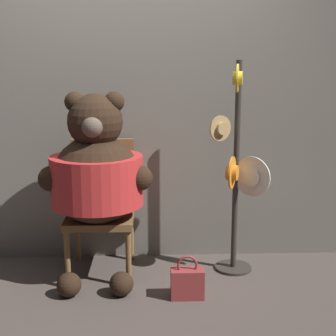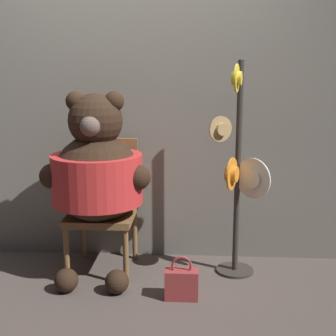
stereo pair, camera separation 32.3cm
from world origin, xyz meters
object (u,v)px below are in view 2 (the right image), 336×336
chair (104,201)px  hat_display_rack (237,177)px  handbag_on_ground (182,283)px  teddy_bear (97,173)px

chair → hat_display_rack: hat_display_rack is taller
handbag_on_ground → hat_display_rack: bearing=45.4°
chair → hat_display_rack: bearing=-6.9°
chair → hat_display_rack: (1.00, -0.12, 0.23)m
teddy_bear → handbag_on_ground: (0.62, -0.33, -0.68)m
hat_display_rack → handbag_on_ground: 0.85m
teddy_bear → hat_display_rack: (1.01, 0.06, -0.03)m
hat_display_rack → handbag_on_ground: bearing=-134.6°
handbag_on_ground → chair: bearing=140.1°
handbag_on_ground → teddy_bear: bearing=152.1°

